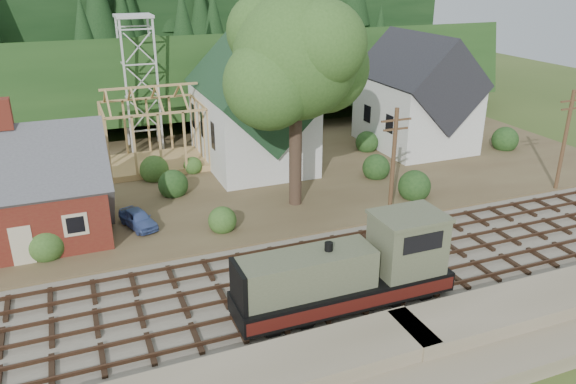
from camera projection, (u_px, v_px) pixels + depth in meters
name	position (u px, v px, depth m)	size (l,w,h in m)	color
ground	(330.00, 277.00, 31.76)	(140.00, 140.00, 0.00)	#384C1E
embankment	(415.00, 371.00, 24.44)	(64.00, 5.00, 1.60)	#7F7259
railroad_bed	(330.00, 276.00, 31.73)	(64.00, 11.00, 0.16)	#726B5B
village_flat	(237.00, 174.00, 47.19)	(64.00, 26.00, 0.30)	brown
hillside	(179.00, 111.00, 67.90)	(70.00, 28.00, 8.00)	#1E3F19
ridge	(156.00, 87.00, 81.67)	(80.00, 20.00, 12.00)	black
depot	(19.00, 196.00, 34.50)	(10.80, 7.41, 9.00)	maroon
church	(252.00, 108.00, 47.44)	(8.40, 15.17, 13.00)	silver
farmhouse	(416.00, 98.00, 52.49)	(8.40, 10.80, 10.60)	silver
timber_frame	(154.00, 133.00, 47.40)	(8.20, 6.20, 6.99)	tan
lattice_tower	(136.00, 42.00, 50.03)	(3.20, 3.20, 12.12)	silver
big_tree	(298.00, 66.00, 37.35)	(10.90, 8.40, 14.70)	#38281E
telegraph_pole_near	(393.00, 164.00, 37.05)	(2.20, 0.28, 8.00)	#4C331E
telegraph_pole_far	(565.00, 139.00, 42.22)	(2.20, 0.28, 8.00)	#4C331E
locomotive	(352.00, 272.00, 28.32)	(11.31, 2.83, 4.54)	black
car_blue	(138.00, 219.00, 36.99)	(1.43, 3.56, 1.21)	#4E66A8
car_red	(443.00, 137.00, 54.86)	(1.77, 3.85, 1.07)	red
patio_set	(30.00, 219.00, 33.08)	(2.35, 2.35, 2.62)	silver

